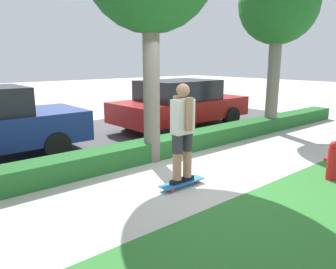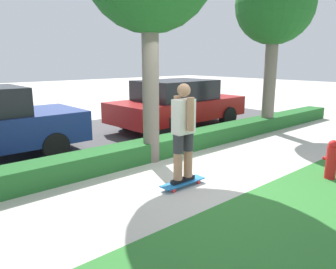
% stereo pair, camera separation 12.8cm
% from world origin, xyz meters
% --- Properties ---
extents(ground_plane, '(60.00, 60.00, 0.00)m').
position_xyz_m(ground_plane, '(0.00, 0.00, 0.00)').
color(ground_plane, '#BCB7AD').
extents(street_asphalt, '(16.48, 5.00, 0.01)m').
position_xyz_m(street_asphalt, '(0.00, 4.20, 0.00)').
color(street_asphalt, '#474749').
rests_on(street_asphalt, ground_plane).
extents(hedge_row, '(16.48, 0.60, 0.41)m').
position_xyz_m(hedge_row, '(0.00, 1.60, 0.20)').
color(hedge_row, '#236028').
rests_on(hedge_row, ground_plane).
extents(skateboard, '(0.88, 0.24, 0.09)m').
position_xyz_m(skateboard, '(-0.45, -0.10, 0.07)').
color(skateboard, '#1E6BAD').
rests_on(skateboard, ground_plane).
extents(skater_person, '(0.50, 0.43, 1.69)m').
position_xyz_m(skater_person, '(-0.45, -0.10, 0.99)').
color(skater_person, black).
rests_on(skater_person, skateboard).
extents(tree_far, '(2.28, 2.28, 4.86)m').
position_xyz_m(tree_far, '(4.74, 1.53, 3.65)').
color(tree_far, '#70665B').
rests_on(tree_far, ground_plane).
extents(parked_car_middle, '(4.60, 2.05, 1.53)m').
position_xyz_m(parked_car_middle, '(2.91, 3.64, 0.79)').
color(parked_car_middle, maroon).
rests_on(parked_car_middle, ground_plane).
extents(fire_hydrant, '(0.19, 0.31, 0.74)m').
position_xyz_m(fire_hydrant, '(1.85, -1.62, 0.37)').
color(fire_hydrant, red).
rests_on(fire_hydrant, ground_plane).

